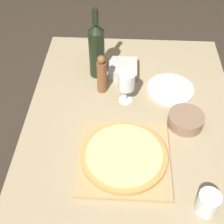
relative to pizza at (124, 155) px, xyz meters
name	(u,v)px	position (x,y,z in m)	size (l,w,h in m)	color
ground_plane	(126,212)	(0.03, 0.14, -0.78)	(12.00, 12.00, 0.00)	#382D23
dining_table	(131,145)	(0.03, 0.14, -0.12)	(0.95, 1.42, 0.75)	#9E8966
cutting_board	(124,158)	(0.00, 0.00, -0.02)	(0.36, 0.36, 0.02)	tan
pizza	(124,155)	(0.00, 0.00, 0.00)	(0.34, 0.34, 0.02)	#C68947
wine_bottle	(97,50)	(-0.15, 0.53, 0.12)	(0.08, 0.08, 0.36)	black
pepper_mill	(102,75)	(-0.12, 0.40, 0.07)	(0.05, 0.05, 0.21)	brown
wine_glass	(127,82)	(0.00, 0.34, 0.08)	(0.08, 0.08, 0.16)	silver
small_bowl	(186,120)	(0.26, 0.20, 0.00)	(0.16, 0.16, 0.05)	#84664C
drinking_tumbler	(208,203)	(0.29, -0.20, 0.02)	(0.08, 0.08, 0.09)	silver
dinner_plate	(170,89)	(0.22, 0.42, -0.02)	(0.23, 0.23, 0.01)	silver
food_container	(123,69)	(-0.02, 0.54, 0.00)	(0.14, 0.14, 0.05)	#BCB7AD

